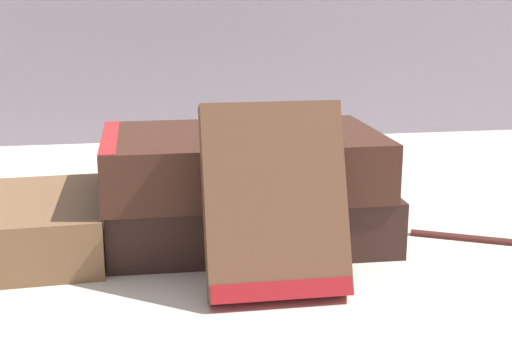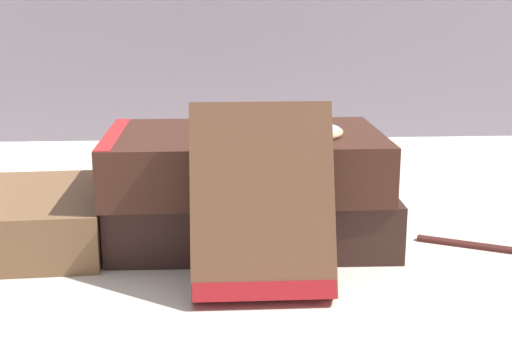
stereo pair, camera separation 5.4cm
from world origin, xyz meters
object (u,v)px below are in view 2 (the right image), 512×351
(book_flat_top, at_px, (237,161))
(book_leaning_front, at_px, (262,209))
(book_flat_bottom, at_px, (245,211))
(fountain_pen, at_px, (503,246))
(reading_glasses, at_px, (215,185))
(pocket_watch, at_px, (306,131))

(book_flat_top, height_order, book_leaning_front, book_leaning_front)
(book_flat_top, bearing_deg, book_flat_bottom, 54.23)
(book_leaning_front, distance_m, fountain_pen, 0.21)
(reading_glasses, bearing_deg, book_flat_top, -100.17)
(fountain_pen, bearing_deg, book_flat_bottom, -165.92)
(pocket_watch, xyz_separation_m, fountain_pen, (0.15, -0.03, -0.09))
(pocket_watch, relative_size, fountain_pen, 0.49)
(book_leaning_front, bearing_deg, book_flat_bottom, 93.20)
(book_flat_top, relative_size, fountain_pen, 1.76)
(book_flat_top, bearing_deg, fountain_pen, -10.45)
(pocket_watch, bearing_deg, reading_glasses, 111.60)
(book_flat_bottom, relative_size, book_flat_top, 1.04)
(book_flat_top, height_order, reading_glasses, book_flat_top)
(book_leaning_front, bearing_deg, pocket_watch, 66.49)
(book_flat_bottom, height_order, pocket_watch, pocket_watch)
(book_flat_bottom, distance_m, pocket_watch, 0.09)
(book_leaning_front, distance_m, reading_glasses, 0.28)
(book_flat_bottom, bearing_deg, pocket_watch, -22.29)
(book_flat_bottom, xyz_separation_m, fountain_pen, (0.20, -0.05, -0.02))
(book_flat_top, relative_size, reading_glasses, 1.74)
(book_flat_top, distance_m, book_leaning_front, 0.10)
(pocket_watch, xyz_separation_m, reading_glasses, (-0.07, 0.18, -0.09))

